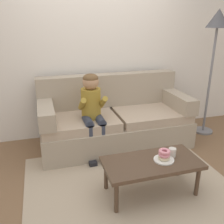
# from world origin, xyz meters

# --- Properties ---
(ground) EXTENTS (10.00, 10.00, 0.00)m
(ground) POSITION_xyz_m (0.00, 0.00, 0.00)
(ground) COLOR brown
(wall_back) EXTENTS (8.00, 0.10, 2.80)m
(wall_back) POSITION_xyz_m (0.00, 1.40, 1.40)
(wall_back) COLOR silver
(wall_back) RESTS_ON ground
(area_rug) EXTENTS (2.24, 1.89, 0.01)m
(area_rug) POSITION_xyz_m (0.00, -0.25, 0.01)
(area_rug) COLOR tan
(area_rug) RESTS_ON ground
(couch) EXTENTS (2.11, 0.90, 0.99)m
(couch) POSITION_xyz_m (0.15, 0.85, 0.35)
(couch) COLOR tan
(couch) RESTS_ON ground
(coffee_table) EXTENTS (1.00, 0.49, 0.38)m
(coffee_table) POSITION_xyz_m (0.18, -0.37, 0.34)
(coffee_table) COLOR #4C3828
(coffee_table) RESTS_ON ground
(person_child) EXTENTS (0.34, 0.58, 1.10)m
(person_child) POSITION_xyz_m (-0.22, 0.64, 0.67)
(person_child) COLOR olive
(person_child) RESTS_ON ground
(plate) EXTENTS (0.21, 0.21, 0.01)m
(plate) POSITION_xyz_m (0.30, -0.39, 0.39)
(plate) COLOR white
(plate) RESTS_ON coffee_table
(donut) EXTENTS (0.16, 0.16, 0.04)m
(donut) POSITION_xyz_m (0.30, -0.39, 0.42)
(donut) COLOR beige
(donut) RESTS_ON plate
(donut_second) EXTENTS (0.15, 0.15, 0.04)m
(donut_second) POSITION_xyz_m (0.30, -0.39, 0.45)
(donut_second) COLOR pink
(donut_second) RESTS_ON donut
(donut_third) EXTENTS (0.17, 0.17, 0.04)m
(donut_third) POSITION_xyz_m (0.30, -0.39, 0.49)
(donut_third) COLOR pink
(donut_third) RESTS_ON donut_second
(mug) EXTENTS (0.08, 0.08, 0.09)m
(mug) POSITION_xyz_m (0.42, -0.34, 0.43)
(mug) COLOR silver
(mug) RESTS_ON coffee_table
(floor_lamp) EXTENTS (0.33, 0.33, 1.90)m
(floor_lamp) POSITION_xyz_m (1.68, 0.82, 1.57)
(floor_lamp) COLOR slate
(floor_lamp) RESTS_ON ground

